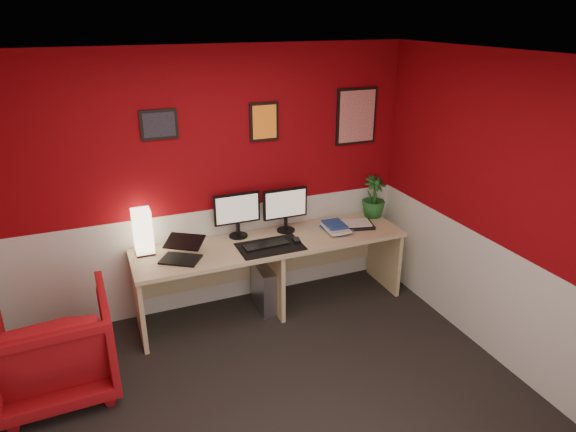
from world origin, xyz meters
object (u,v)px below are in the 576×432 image
(monitor_left, at_px, (237,209))
(monitor_right, at_px, (286,203))
(desk, at_px, (272,275))
(zen_tray, at_px, (355,225))
(laptop, at_px, (180,249))
(pc_tower, at_px, (267,286))
(armchair, at_px, (55,346))
(shoji_lamp, at_px, (143,233))
(potted_plant, at_px, (374,197))

(monitor_left, distance_m, monitor_right, 0.48)
(desk, xyz_separation_m, monitor_left, (-0.26, 0.22, 0.66))
(zen_tray, bearing_deg, monitor_left, 170.00)
(laptop, bearing_deg, pc_tower, 41.17)
(pc_tower, bearing_deg, zen_tray, 0.43)
(desk, distance_m, armchair, 2.00)
(desk, height_order, zen_tray, zen_tray)
(armchair, bearing_deg, monitor_right, -164.81)
(monitor_right, distance_m, zen_tray, 0.76)
(shoji_lamp, relative_size, monitor_right, 0.69)
(monitor_right, bearing_deg, pc_tower, -153.11)
(shoji_lamp, bearing_deg, armchair, -140.33)
(shoji_lamp, bearing_deg, potted_plant, -0.05)
(armchair, bearing_deg, monitor_left, -159.05)
(monitor_right, bearing_deg, potted_plant, 0.51)
(potted_plant, bearing_deg, armchair, -168.23)
(laptop, distance_m, monitor_right, 1.14)
(desk, distance_m, zen_tray, 0.98)
(shoji_lamp, height_order, monitor_right, monitor_right)
(desk, relative_size, armchair, 3.01)
(zen_tray, bearing_deg, laptop, -177.16)
(monitor_left, bearing_deg, potted_plant, -1.49)
(zen_tray, distance_m, armchair, 2.91)
(pc_tower, relative_size, armchair, 0.52)
(desk, bearing_deg, laptop, -175.42)
(desk, height_order, laptop, laptop)
(monitor_right, relative_size, armchair, 0.67)
(monitor_right, xyz_separation_m, zen_tray, (0.69, -0.16, -0.28))
(monitor_left, height_order, armchair, monitor_left)
(desk, relative_size, pc_tower, 5.78)
(potted_plant, bearing_deg, laptop, -173.00)
(potted_plant, bearing_deg, monitor_left, 178.51)
(desk, distance_m, monitor_right, 0.71)
(laptop, relative_size, potted_plant, 0.76)
(monitor_right, xyz_separation_m, potted_plant, (1.00, 0.01, -0.07))
(desk, bearing_deg, potted_plant, 8.74)
(desk, distance_m, potted_plant, 1.36)
(shoji_lamp, bearing_deg, monitor_left, 2.34)
(laptop, xyz_separation_m, zen_tray, (1.79, 0.09, -0.09))
(potted_plant, relative_size, armchair, 0.51)
(laptop, relative_size, monitor_right, 0.57)
(laptop, height_order, potted_plant, potted_plant)
(shoji_lamp, xyz_separation_m, monitor_left, (0.88, 0.04, 0.09))
(desk, xyz_separation_m, monitor_right, (0.21, 0.18, 0.66))
(desk, relative_size, monitor_left, 4.48)
(shoji_lamp, bearing_deg, desk, -9.30)
(potted_plant, height_order, pc_tower, potted_plant)
(monitor_left, relative_size, zen_tray, 1.66)
(zen_tray, bearing_deg, desk, -178.87)
(laptop, xyz_separation_m, pc_tower, (0.83, 0.12, -0.61))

